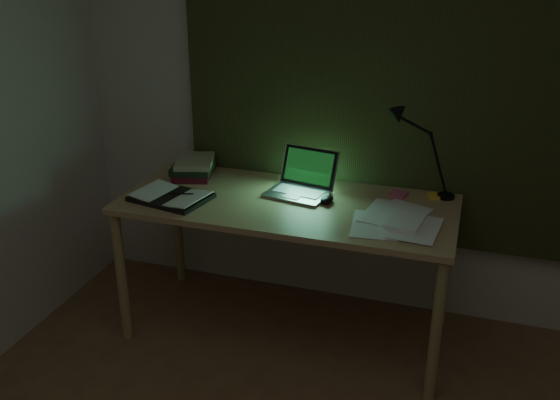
# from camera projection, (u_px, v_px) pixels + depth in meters

# --- Properties ---
(wall_back) EXTENTS (3.50, 0.00, 2.50)m
(wall_back) POSITION_uv_depth(u_px,v_px,m) (390.00, 92.00, 3.21)
(wall_back) COLOR beige
(wall_back) RESTS_ON ground
(curtain) EXTENTS (2.20, 0.06, 2.00)m
(curtain) POSITION_uv_depth(u_px,v_px,m) (392.00, 54.00, 3.10)
(curtain) COLOR #2B2F17
(curtain) RESTS_ON wall_back
(desk) EXTENTS (1.67, 0.73, 0.76)m
(desk) POSITION_uv_depth(u_px,v_px,m) (287.00, 268.00, 3.27)
(desk) COLOR tan
(desk) RESTS_ON floor
(laptop) EXTENTS (0.37, 0.40, 0.22)m
(laptop) POSITION_uv_depth(u_px,v_px,m) (297.00, 175.00, 3.15)
(laptop) COLOR #A4A5A9
(laptop) RESTS_ON desk
(open_textbook) EXTENTS (0.42, 0.33, 0.03)m
(open_textbook) POSITION_uv_depth(u_px,v_px,m) (171.00, 196.00, 3.15)
(open_textbook) COLOR white
(open_textbook) RESTS_ON desk
(book_stack) EXTENTS (0.27, 0.31, 0.10)m
(book_stack) POSITION_uv_depth(u_px,v_px,m) (193.00, 166.00, 3.45)
(book_stack) COLOR white
(book_stack) RESTS_ON desk
(loose_papers) EXTENTS (0.39, 0.41, 0.02)m
(loose_papers) POSITION_uv_depth(u_px,v_px,m) (395.00, 218.00, 2.92)
(loose_papers) COLOR white
(loose_papers) RESTS_ON desk
(mouse) EXTENTS (0.07, 0.10, 0.04)m
(mouse) POSITION_uv_depth(u_px,v_px,m) (327.00, 199.00, 3.10)
(mouse) COLOR black
(mouse) RESTS_ON desk
(sticky_yellow) EXTENTS (0.09, 0.09, 0.02)m
(sticky_yellow) POSITION_uv_depth(u_px,v_px,m) (435.00, 196.00, 3.17)
(sticky_yellow) COLOR yellow
(sticky_yellow) RESTS_ON desk
(sticky_pink) EXTENTS (0.10, 0.10, 0.02)m
(sticky_pink) POSITION_uv_depth(u_px,v_px,m) (398.00, 194.00, 3.19)
(sticky_pink) COLOR #DA5480
(sticky_pink) RESTS_ON desk
(desk_lamp) EXTENTS (0.34, 0.27, 0.48)m
(desk_lamp) POSITION_uv_depth(u_px,v_px,m) (450.00, 153.00, 3.08)
(desk_lamp) COLOR black
(desk_lamp) RESTS_ON desk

